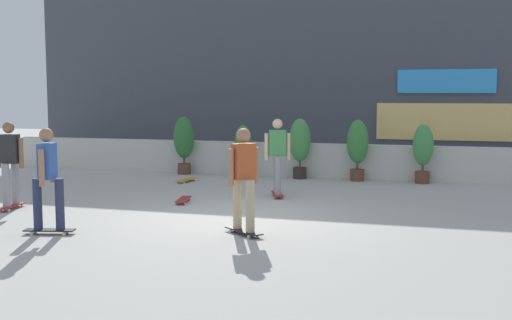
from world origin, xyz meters
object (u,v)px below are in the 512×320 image
Objects in this scene: skater_far_left at (244,176)px; skater_far_right at (277,154)px; skateboard_aside at (183,199)px; potted_plant_0 at (184,140)px; skater_by_wall_left at (10,161)px; potted_plant_2 at (300,143)px; skater_mid_plaza at (48,176)px; potted_plant_3 at (358,145)px; potted_plant_4 at (423,149)px; skateboard_near_camera at (187,180)px; potted_plant_1 at (243,147)px.

skater_far_left and skater_far_right have the same top height.
skater_far_right is 2.06× the size of skateboard_aside.
potted_plant_0 is 0.95× the size of skater_far_right.
potted_plant_2 is at bearing 53.49° from skater_by_wall_left.
potted_plant_2 is at bearing 0.00° from potted_plant_0.
skater_mid_plaza is at bearing -164.39° from skater_far_left.
potted_plant_3 is at bearing 54.91° from skateboard_aside.
potted_plant_2 is at bearing 180.00° from potted_plant_4.
potted_plant_2 reaches higher than skateboard_aside.
skater_far_right is at bearing -29.74° from skateboard_near_camera.
potted_plant_2 reaches higher than skateboard_near_camera.
skater_far_right is (-1.34, -3.04, 0.02)m from potted_plant_3.
skater_by_wall_left is (-7.54, -5.95, 0.08)m from potted_plant_4.
skater_by_wall_left reaches higher than potted_plant_2.
potted_plant_3 is at bearing 180.00° from potted_plant_4.
potted_plant_3 is 1.91× the size of skateboard_near_camera.
potted_plant_0 is 6.05m from skater_by_wall_left.
potted_plant_4 is 0.87× the size of skater_far_right.
skateboard_aside is at bearing 29.76° from skater_by_wall_left.
skater_mid_plaza reaches higher than potted_plant_1.
skater_far_left is at bearing -72.35° from potted_plant_1.
skater_far_left is (2.17, -6.82, 0.14)m from potted_plant_1.
skater_far_left is at bearing -84.91° from potted_plant_2.
skater_by_wall_left reaches higher than potted_plant_4.
skater_by_wall_left is (-1.11, -5.95, -0.00)m from potted_plant_0.
skateboard_aside is at bearing -67.28° from potted_plant_0.
potted_plant_1 is 4.35m from skateboard_aside.
skater_far_right reaches higher than potted_plant_2.
skater_mid_plaza reaches higher than potted_plant_0.
skater_far_right is at bearing -113.74° from potted_plant_3.
skater_mid_plaza reaches higher than skateboard_near_camera.
potted_plant_3 is 6.88m from skater_far_left.
skateboard_aside is (2.90, 1.66, -0.88)m from skater_by_wall_left.
skateboard_near_camera is (-1.05, -1.44, -0.73)m from potted_plant_1.
potted_plant_0 is at bearing 138.80° from skater_far_right.
skateboard_near_camera is at bearing 111.41° from skateboard_aside.
skater_far_right reaches higher than skateboard_aside.
potted_plant_0 is 1.01× the size of potted_plant_2.
skater_mid_plaza is at bearing -107.29° from potted_plant_2.
skateboard_aside is (-4.63, -4.29, -0.80)m from potted_plant_4.
skater_by_wall_left is 4.92m from skateboard_near_camera.
potted_plant_1 is at bearing 0.00° from potted_plant_0.
potted_plant_1 is at bearing 90.85° from skateboard_aside.
skateboard_aside is (-2.11, 2.53, -0.88)m from skater_far_left.
skater_far_left is at bearing -50.22° from skateboard_aside.
potted_plant_0 is at bearing 79.44° from skater_by_wall_left.
potted_plant_0 is 1.74m from potted_plant_1.
skater_mid_plaza is at bearing -87.86° from skateboard_near_camera.
potted_plant_4 is at bearing 45.76° from skater_far_right.
potted_plant_4 is (1.62, 0.00, -0.06)m from potted_plant_3.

